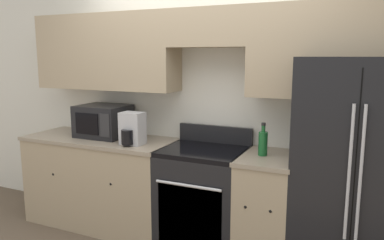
# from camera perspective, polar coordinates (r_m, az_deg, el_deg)

# --- Properties ---
(wall_back) EXTENTS (8.00, 0.39, 2.60)m
(wall_back) POSITION_cam_1_polar(r_m,az_deg,el_deg) (3.51, 1.79, 5.92)
(wall_back) COLOR silver
(wall_back) RESTS_ON ground_plane
(lower_cabinets_left) EXTENTS (1.55, 0.64, 0.91)m
(lower_cabinets_left) POSITION_cam_1_polar(r_m,az_deg,el_deg) (3.98, -13.58, -8.98)
(lower_cabinets_left) COLOR tan
(lower_cabinets_left) RESTS_ON ground_plane
(lower_cabinets_right) EXTENTS (0.45, 0.64, 0.91)m
(lower_cabinets_right) POSITION_cam_1_polar(r_m,az_deg,el_deg) (3.28, 11.32, -13.05)
(lower_cabinets_right) COLOR tan
(lower_cabinets_right) RESTS_ON ground_plane
(oven_range) EXTENTS (0.72, 0.65, 1.07)m
(oven_range) POSITION_cam_1_polar(r_m,az_deg,el_deg) (3.44, 1.74, -11.68)
(oven_range) COLOR black
(oven_range) RESTS_ON ground_plane
(refrigerator) EXTENTS (0.88, 0.79, 1.71)m
(refrigerator) POSITION_cam_1_polar(r_m,az_deg,el_deg) (3.14, 23.61, -6.97)
(refrigerator) COLOR black
(refrigerator) RESTS_ON ground_plane
(microwave) EXTENTS (0.49, 0.41, 0.32)m
(microwave) POSITION_cam_1_polar(r_m,az_deg,el_deg) (3.88, -13.33, -0.13)
(microwave) COLOR black
(microwave) RESTS_ON lower_cabinets_left
(bottle) EXTENTS (0.07, 0.07, 0.27)m
(bottle) POSITION_cam_1_polar(r_m,az_deg,el_deg) (3.12, 10.76, -3.40)
(bottle) COLOR #195928
(bottle) RESTS_ON lower_cabinets_right
(coffee_maker) EXTENTS (0.21, 0.22, 0.30)m
(coffee_maker) POSITION_cam_1_polar(r_m,az_deg,el_deg) (3.47, -9.16, -1.45)
(coffee_maker) COLOR #B7B7BC
(coffee_maker) RESTS_ON lower_cabinets_left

